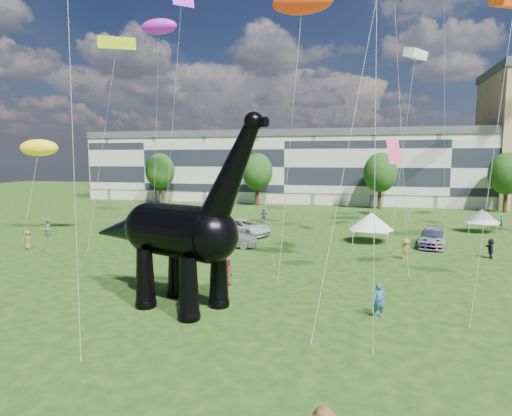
# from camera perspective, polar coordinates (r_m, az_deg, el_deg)

# --- Properties ---
(ground) EXTENTS (220.00, 220.00, 0.00)m
(ground) POSITION_cam_1_polar(r_m,az_deg,el_deg) (19.83, -3.28, -17.28)
(ground) COLOR #16330C
(ground) RESTS_ON ground
(terrace_row) EXTENTS (78.00, 11.00, 12.00)m
(terrace_row) POSITION_cam_1_polar(r_m,az_deg,el_deg) (80.45, 4.51, 5.18)
(terrace_row) COLOR beige
(terrace_row) RESTS_ON ground
(tree_far_left) EXTENTS (5.20, 5.20, 9.44)m
(tree_far_left) POSITION_cam_1_polar(r_m,az_deg,el_deg) (78.75, -12.70, 5.22)
(tree_far_left) COLOR #382314
(tree_far_left) RESTS_ON ground
(tree_mid_left) EXTENTS (5.20, 5.20, 9.44)m
(tree_mid_left) POSITION_cam_1_polar(r_m,az_deg,el_deg) (72.44, 0.18, 5.27)
(tree_mid_left) COLOR #382314
(tree_mid_left) RESTS_ON ground
(tree_mid_right) EXTENTS (5.20, 5.20, 9.44)m
(tree_mid_right) POSITION_cam_1_polar(r_m,az_deg,el_deg) (70.35, 16.25, 4.96)
(tree_mid_right) COLOR #382314
(tree_mid_right) RESTS_ON ground
(tree_far_right) EXTENTS (5.20, 5.20, 9.44)m
(tree_far_right) POSITION_cam_1_polar(r_m,az_deg,el_deg) (73.24, 30.50, 4.37)
(tree_far_right) COLOR #382314
(tree_far_right) RESTS_ON ground
(dinosaur_sculpture) EXTENTS (12.68, 6.32, 10.55)m
(dinosaur_sculpture) POSITION_cam_1_polar(r_m,az_deg,el_deg) (23.61, -10.93, -3.36)
(dinosaur_sculpture) COLOR black
(dinosaur_sculpture) RESTS_ON ground
(car_silver) EXTENTS (2.78, 5.03, 1.62)m
(car_silver) POSITION_cam_1_polar(r_m,az_deg,el_deg) (45.40, -13.18, -2.69)
(car_silver) COLOR #B0B0B5
(car_silver) RESTS_ON ground
(car_grey) EXTENTS (4.85, 1.99, 1.56)m
(car_grey) POSITION_cam_1_polar(r_m,az_deg,el_deg) (38.82, -3.45, -4.14)
(car_grey) COLOR slate
(car_grey) RESTS_ON ground
(car_white) EXTENTS (6.63, 5.17, 1.67)m
(car_white) POSITION_cam_1_polar(r_m,az_deg,el_deg) (44.87, -1.56, -2.59)
(car_white) COLOR silver
(car_white) RESTS_ON ground
(car_dark) EXTENTS (3.17, 5.85, 1.61)m
(car_dark) POSITION_cam_1_polar(r_m,az_deg,el_deg) (42.30, 22.44, -3.70)
(car_dark) COLOR #595960
(car_dark) RESTS_ON ground
(gazebo_near) EXTENTS (4.53, 4.53, 2.90)m
(gazebo_near) POSITION_cam_1_polar(r_m,az_deg,el_deg) (42.36, 15.13, -1.72)
(gazebo_near) COLOR silver
(gazebo_near) RESTS_ON ground
(gazebo_far) EXTENTS (4.04, 4.04, 2.54)m
(gazebo_far) POSITION_cam_1_polar(r_m,az_deg,el_deg) (52.64, 27.89, -0.95)
(gazebo_far) COLOR white
(gazebo_far) RESTS_ON ground
(gazebo_left) EXTENTS (4.06, 4.06, 2.52)m
(gazebo_left) POSITION_cam_1_polar(r_m,az_deg,el_deg) (50.31, -14.45, -0.72)
(gazebo_left) COLOR white
(gazebo_left) RESTS_ON ground
(visitors) EXTENTS (47.89, 44.59, 1.85)m
(visitors) POSITION_cam_1_polar(r_m,az_deg,el_deg) (33.90, 0.78, -5.57)
(visitors) COLOR #327D42
(visitors) RESTS_ON ground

